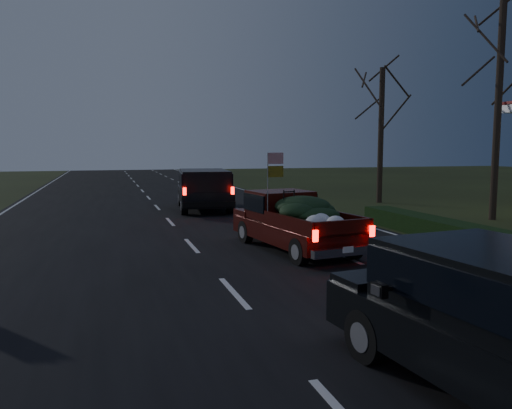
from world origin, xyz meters
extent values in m
plane|color=black|center=(0.00, 0.00, 0.00)|extent=(120.00, 120.00, 0.00)
cube|color=black|center=(0.00, 0.00, 0.01)|extent=(14.00, 120.00, 0.02)
cube|color=black|center=(7.80, 3.00, 0.30)|extent=(1.00, 10.00, 0.60)
cylinder|color=black|center=(12.50, 7.00, 4.25)|extent=(0.28, 0.28, 8.50)
cylinder|color=black|center=(11.50, 14.00, 3.50)|extent=(0.28, 0.28, 7.00)
cube|color=#3D0B08|center=(2.64, 3.64, 0.54)|extent=(2.41, 4.68, 0.49)
cube|color=#3D0B08|center=(2.53, 4.44, 1.21)|extent=(1.84, 1.65, 0.80)
cube|color=black|center=(2.53, 4.44, 1.30)|extent=(1.92, 1.58, 0.49)
cube|color=#3D0B08|center=(2.81, 2.49, 0.80)|extent=(2.00, 2.72, 0.05)
ellipsoid|color=black|center=(2.79, 2.94, 1.21)|extent=(1.65, 1.80, 0.54)
cylinder|color=gray|center=(1.85, 3.53, 1.83)|extent=(0.03, 0.03, 1.79)
cube|color=red|center=(2.09, 3.56, 2.57)|extent=(0.46, 0.08, 0.30)
cube|color=gold|center=(2.09, 3.56, 2.22)|extent=(0.46, 0.08, 0.30)
cube|color=black|center=(2.00, 13.55, 0.68)|extent=(2.76, 5.49, 0.66)
cube|color=black|center=(1.97, 13.28, 1.43)|extent=(2.47, 4.05, 0.88)
cube|color=black|center=(1.97, 13.28, 1.52)|extent=(2.57, 3.95, 0.53)
cube|color=black|center=(0.69, -4.21, 1.18)|extent=(0.12, 0.23, 0.16)
camera|label=1|loc=(-2.34, -9.25, 2.83)|focal=35.00mm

